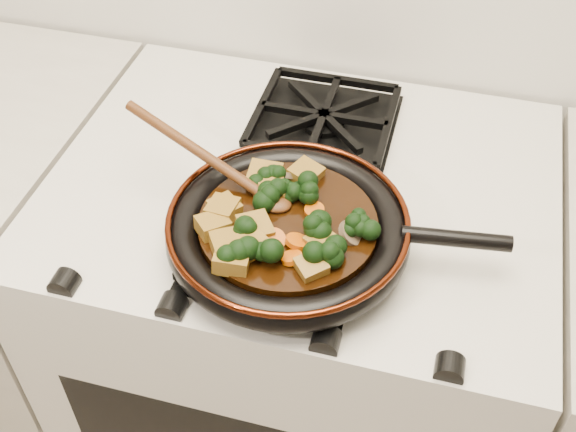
# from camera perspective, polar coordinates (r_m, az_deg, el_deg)

# --- Properties ---
(stove) EXTENTS (0.76, 0.60, 0.90)m
(stove) POSITION_cam_1_polar(r_m,az_deg,el_deg) (1.43, 0.89, -10.71)
(stove) COLOR beige
(stove) RESTS_ON ground
(burner_grate_front) EXTENTS (0.23, 0.23, 0.03)m
(burner_grate_front) POSITION_cam_1_polar(r_m,az_deg,el_deg) (0.99, -0.84, -1.93)
(burner_grate_front) COLOR black
(burner_grate_front) RESTS_ON stove
(burner_grate_back) EXTENTS (0.23, 0.23, 0.03)m
(burner_grate_back) POSITION_cam_1_polar(r_m,az_deg,el_deg) (1.19, 2.83, 7.62)
(burner_grate_back) COLOR black
(burner_grate_back) RESTS_ON stove
(skillet) EXTENTS (0.45, 0.33, 0.05)m
(skillet) POSITION_cam_1_polar(r_m,az_deg,el_deg) (0.96, 0.13, -1.12)
(skillet) COLOR black
(skillet) RESTS_ON burner_grate_front
(braising_sauce) EXTENTS (0.24, 0.24, 0.02)m
(braising_sauce) POSITION_cam_1_polar(r_m,az_deg,el_deg) (0.95, 0.00, -0.89)
(braising_sauce) COLOR black
(braising_sauce) RESTS_ON skillet
(tofu_cube_0) EXTENTS (0.05, 0.05, 0.03)m
(tofu_cube_0) POSITION_cam_1_polar(r_m,az_deg,el_deg) (0.89, -4.43, -3.39)
(tofu_cube_0) COLOR brown
(tofu_cube_0) RESTS_ON braising_sauce
(tofu_cube_1) EXTENTS (0.05, 0.05, 0.02)m
(tofu_cube_1) POSITION_cam_1_polar(r_m,az_deg,el_deg) (0.96, -5.03, 0.61)
(tofu_cube_1) COLOR brown
(tofu_cube_1) RESTS_ON braising_sauce
(tofu_cube_2) EXTENTS (0.06, 0.06, 0.03)m
(tofu_cube_2) POSITION_cam_1_polar(r_m,az_deg,el_deg) (0.93, -2.65, -1.03)
(tofu_cube_2) COLOR brown
(tofu_cube_2) RESTS_ON braising_sauce
(tofu_cube_3) EXTENTS (0.05, 0.06, 0.03)m
(tofu_cube_3) POSITION_cam_1_polar(r_m,az_deg,el_deg) (0.91, -4.87, -2.33)
(tofu_cube_3) COLOR brown
(tofu_cube_3) RESTS_ON braising_sauce
(tofu_cube_4) EXTENTS (0.05, 0.05, 0.03)m
(tofu_cube_4) POSITION_cam_1_polar(r_m,az_deg,el_deg) (1.00, -1.85, 3.15)
(tofu_cube_4) COLOR brown
(tofu_cube_4) RESTS_ON braising_sauce
(tofu_cube_5) EXTENTS (0.06, 0.06, 0.03)m
(tofu_cube_5) POSITION_cam_1_polar(r_m,az_deg,el_deg) (0.91, -3.07, -2.37)
(tofu_cube_5) COLOR brown
(tofu_cube_5) RESTS_ON braising_sauce
(tofu_cube_6) EXTENTS (0.05, 0.05, 0.03)m
(tofu_cube_6) POSITION_cam_1_polar(r_m,az_deg,el_deg) (1.00, 1.39, 3.33)
(tofu_cube_6) COLOR brown
(tofu_cube_6) RESTS_ON braising_sauce
(tofu_cube_7) EXTENTS (0.05, 0.05, 0.03)m
(tofu_cube_7) POSITION_cam_1_polar(r_m,az_deg,el_deg) (0.91, 2.74, -2.16)
(tofu_cube_7) COLOR brown
(tofu_cube_7) RESTS_ON braising_sauce
(tofu_cube_8) EXTENTS (0.04, 0.04, 0.02)m
(tofu_cube_8) POSITION_cam_1_polar(r_m,az_deg,el_deg) (0.96, -5.16, 0.49)
(tofu_cube_8) COLOR brown
(tofu_cube_8) RESTS_ON braising_sauce
(tofu_cube_9) EXTENTS (0.05, 0.05, 0.02)m
(tofu_cube_9) POSITION_cam_1_polar(r_m,az_deg,el_deg) (0.98, -1.32, 2.04)
(tofu_cube_9) COLOR brown
(tofu_cube_9) RESTS_ON braising_sauce
(tofu_cube_10) EXTENTS (0.05, 0.05, 0.03)m
(tofu_cube_10) POSITION_cam_1_polar(r_m,az_deg,el_deg) (0.88, 1.86, -4.03)
(tofu_cube_10) COLOR brown
(tofu_cube_10) RESTS_ON braising_sauce
(tofu_cube_11) EXTENTS (0.05, 0.05, 0.03)m
(tofu_cube_11) POSITION_cam_1_polar(r_m,az_deg,el_deg) (0.94, -5.95, -0.76)
(tofu_cube_11) COLOR brown
(tofu_cube_11) RESTS_ON braising_sauce
(broccoli_floret_0) EXTENTS (0.07, 0.07, 0.07)m
(broccoli_floret_0) POSITION_cam_1_polar(r_m,az_deg,el_deg) (0.99, -1.58, 2.74)
(broccoli_floret_0) COLOR black
(broccoli_floret_0) RESTS_ON braising_sauce
(broccoli_floret_1) EXTENTS (0.08, 0.07, 0.06)m
(broccoli_floret_1) POSITION_cam_1_polar(r_m,az_deg,el_deg) (0.98, 0.20, 1.95)
(broccoli_floret_1) COLOR black
(broccoli_floret_1) RESTS_ON braising_sauce
(broccoli_floret_2) EXTENTS (0.08, 0.09, 0.07)m
(broccoli_floret_2) POSITION_cam_1_polar(r_m,az_deg,el_deg) (0.93, 5.79, -0.78)
(broccoli_floret_2) COLOR black
(broccoli_floret_2) RESTS_ON braising_sauce
(broccoli_floret_3) EXTENTS (0.08, 0.08, 0.06)m
(broccoli_floret_3) POSITION_cam_1_polar(r_m,az_deg,el_deg) (0.90, -3.95, -3.19)
(broccoli_floret_3) COLOR black
(broccoli_floret_3) RESTS_ON braising_sauce
(broccoli_floret_4) EXTENTS (0.08, 0.08, 0.07)m
(broccoli_floret_4) POSITION_cam_1_polar(r_m,az_deg,el_deg) (0.97, -1.30, 1.50)
(broccoli_floret_4) COLOR black
(broccoli_floret_4) RESTS_ON braising_sauce
(broccoli_floret_5) EXTENTS (0.07, 0.07, 0.07)m
(broccoli_floret_5) POSITION_cam_1_polar(r_m,az_deg,el_deg) (0.93, 2.53, -0.75)
(broccoli_floret_5) COLOR black
(broccoli_floret_5) RESTS_ON braising_sauce
(broccoli_floret_6) EXTENTS (0.07, 0.07, 0.07)m
(broccoli_floret_6) POSITION_cam_1_polar(r_m,az_deg,el_deg) (0.97, 1.42, 2.00)
(broccoli_floret_6) COLOR black
(broccoli_floret_6) RESTS_ON braising_sauce
(broccoli_floret_7) EXTENTS (0.07, 0.07, 0.06)m
(broccoli_floret_7) POSITION_cam_1_polar(r_m,az_deg,el_deg) (0.90, -1.41, -2.72)
(broccoli_floret_7) COLOR black
(broccoli_floret_7) RESTS_ON braising_sauce
(broccoli_floret_8) EXTENTS (0.08, 0.09, 0.07)m
(broccoli_floret_8) POSITION_cam_1_polar(r_m,az_deg,el_deg) (0.90, 2.94, -2.84)
(broccoli_floret_8) COLOR black
(broccoli_floret_8) RESTS_ON braising_sauce
(broccoli_floret_9) EXTENTS (0.06, 0.06, 0.06)m
(broccoli_floret_9) POSITION_cam_1_polar(r_m,az_deg,el_deg) (0.92, -3.63, -1.36)
(broccoli_floret_9) COLOR black
(broccoli_floret_9) RESTS_ON braising_sauce
(carrot_coin_0) EXTENTS (0.03, 0.03, 0.02)m
(carrot_coin_0) POSITION_cam_1_polar(r_m,az_deg,el_deg) (0.90, 0.30, -3.32)
(carrot_coin_0) COLOR #BB4C05
(carrot_coin_0) RESTS_ON braising_sauce
(carrot_coin_1) EXTENTS (0.03, 0.03, 0.02)m
(carrot_coin_1) POSITION_cam_1_polar(r_m,az_deg,el_deg) (0.92, 2.31, -2.05)
(carrot_coin_1) COLOR #BB4C05
(carrot_coin_1) RESTS_ON braising_sauce
(carrot_coin_2) EXTENTS (0.03, 0.03, 0.02)m
(carrot_coin_2) POSITION_cam_1_polar(r_m,az_deg,el_deg) (0.92, 0.74, -2.04)
(carrot_coin_2) COLOR #BB4C05
(carrot_coin_2) RESTS_ON braising_sauce
(carrot_coin_3) EXTENTS (0.03, 0.03, 0.01)m
(carrot_coin_3) POSITION_cam_1_polar(r_m,az_deg,el_deg) (0.96, 2.10, 0.46)
(carrot_coin_3) COLOR #BB4C05
(carrot_coin_3) RESTS_ON braising_sauce
(carrot_coin_4) EXTENTS (0.03, 0.03, 0.02)m
(carrot_coin_4) POSITION_cam_1_polar(r_m,az_deg,el_deg) (0.92, -1.15, -1.88)
(carrot_coin_4) COLOR #BB4C05
(carrot_coin_4) RESTS_ON braising_sauce
(mushroom_slice_0) EXTENTS (0.04, 0.04, 0.02)m
(mushroom_slice_0) POSITION_cam_1_polar(r_m,az_deg,el_deg) (0.96, -5.01, 0.57)
(mushroom_slice_0) COLOR brown
(mushroom_slice_0) RESTS_ON braising_sauce
(mushroom_slice_1) EXTENTS (0.03, 0.03, 0.03)m
(mushroom_slice_1) POSITION_cam_1_polar(r_m,az_deg,el_deg) (1.00, -0.31, 3.28)
(mushroom_slice_1) COLOR brown
(mushroom_slice_1) RESTS_ON braising_sauce
(mushroom_slice_2) EXTENTS (0.04, 0.04, 0.03)m
(mushroom_slice_2) POSITION_cam_1_polar(r_m,az_deg,el_deg) (0.93, 5.04, -1.32)
(mushroom_slice_2) COLOR brown
(mushroom_slice_2) RESTS_ON braising_sauce
(wooden_spoon) EXTENTS (0.16, 0.07, 0.25)m
(wooden_spoon) POSITION_cam_1_polar(r_m,az_deg,el_deg) (0.99, -4.68, 3.49)
(wooden_spoon) COLOR #4C2810
(wooden_spoon) RESTS_ON braising_sauce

